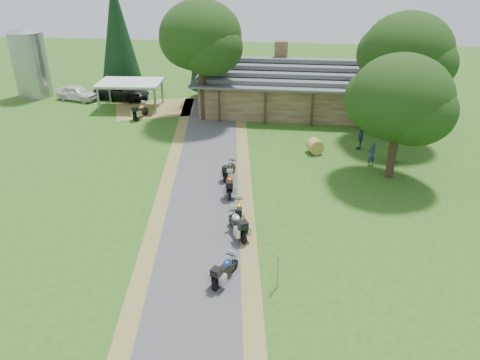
# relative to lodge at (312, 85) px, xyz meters

# --- Properties ---
(ground) EXTENTS (120.00, 120.00, 0.00)m
(ground) POSITION_rel_lodge_xyz_m (-6.00, -24.00, -2.45)
(ground) COLOR #2D5417
(ground) RESTS_ON ground
(driveway) EXTENTS (51.95, 51.95, 0.00)m
(driveway) POSITION_rel_lodge_xyz_m (-6.50, -20.00, -2.45)
(driveway) COLOR #3F3F41
(driveway) RESTS_ON ground
(lodge) EXTENTS (21.40, 9.40, 4.90)m
(lodge) POSITION_rel_lodge_xyz_m (0.00, 0.00, 0.00)
(lodge) COLOR brown
(lodge) RESTS_ON ground
(silo) EXTENTS (3.46, 3.46, 6.99)m
(silo) POSITION_rel_lodge_xyz_m (-28.35, 1.53, 1.04)
(silo) COLOR gray
(silo) RESTS_ON ground
(carport) EXTENTS (6.12, 4.31, 2.54)m
(carport) POSITION_rel_lodge_xyz_m (-17.07, -1.22, -1.18)
(carport) COLOR silver
(carport) RESTS_ON ground
(car_white_sedan) EXTENTS (3.74, 5.96, 1.85)m
(car_white_sedan) POSITION_rel_lodge_xyz_m (-23.39, 0.58, -1.53)
(car_white_sedan) COLOR white
(car_white_sedan) RESTS_ON ground
(car_dark_suv) EXTENTS (3.67, 6.43, 2.32)m
(car_dark_suv) POSITION_rel_lodge_xyz_m (-18.98, 1.49, -1.29)
(car_dark_suv) COLOR black
(car_dark_suv) RESTS_ON ground
(motorcycle_row_a) EXTENTS (1.31, 2.00, 1.31)m
(motorcycle_row_a) POSITION_rel_lodge_xyz_m (-4.24, -26.22, -1.80)
(motorcycle_row_a) COLOR navy
(motorcycle_row_a) RESTS_ON ground
(motorcycle_row_b) EXTENTS (1.59, 2.19, 1.44)m
(motorcycle_row_b) POSITION_rel_lodge_xyz_m (-4.16, -22.31, -1.73)
(motorcycle_row_b) COLOR #A7ABAF
(motorcycle_row_b) RESTS_ON ground
(motorcycle_row_c) EXTENTS (0.78, 1.87, 1.24)m
(motorcycle_row_c) POSITION_rel_lodge_xyz_m (-4.29, -20.75, -1.83)
(motorcycle_row_c) COLOR #EA9C00
(motorcycle_row_c) RESTS_ON ground
(motorcycle_row_d) EXTENTS (0.92, 2.11, 1.40)m
(motorcycle_row_d) POSITION_rel_lodge_xyz_m (-5.22, -17.71, -1.75)
(motorcycle_row_d) COLOR #B43C0B
(motorcycle_row_d) RESTS_ON ground
(motorcycle_row_e) EXTENTS (0.96, 1.93, 1.26)m
(motorcycle_row_e) POSITION_rel_lodge_xyz_m (-5.57, -15.40, -1.82)
(motorcycle_row_e) COLOR black
(motorcycle_row_e) RESTS_ON ground
(motorcycle_carport_a) EXTENTS (1.17, 2.19, 1.43)m
(motorcycle_carport_a) POSITION_rel_lodge_xyz_m (-15.30, -4.10, -1.74)
(motorcycle_carport_a) COLOR gold
(motorcycle_carport_a) RESTS_ON ground
(person_a) EXTENTS (0.71, 0.66, 2.02)m
(person_a) POSITION_rel_lodge_xyz_m (4.05, -12.27, -1.44)
(person_a) COLOR navy
(person_a) RESTS_ON ground
(person_b) EXTENTS (0.72, 0.62, 2.11)m
(person_b) POSITION_rel_lodge_xyz_m (5.68, -11.32, -1.39)
(person_b) COLOR navy
(person_b) RESTS_ON ground
(person_c) EXTENTS (0.52, 0.66, 2.08)m
(person_c) POSITION_rel_lodge_xyz_m (3.60, -9.31, -1.41)
(person_c) COLOR navy
(person_c) RESTS_ON ground
(hay_bale) EXTENTS (1.35, 1.29, 1.08)m
(hay_bale) POSITION_rel_lodge_xyz_m (0.18, -10.47, -1.91)
(hay_bale) COLOR olive
(hay_bale) RESTS_ON ground
(sign_post) EXTENTS (0.33, 0.05, 1.82)m
(sign_post) POSITION_rel_lodge_xyz_m (-1.84, -26.47, -1.54)
(sign_post) COLOR gray
(sign_post) RESTS_ON ground
(oak_lodge_left) EXTENTS (6.90, 6.90, 11.77)m
(oak_lodge_left) POSITION_rel_lodge_xyz_m (-9.58, -3.78, 3.44)
(oak_lodge_left) COLOR black
(oak_lodge_left) RESTS_ON ground
(oak_lodge_right) EXTENTS (6.68, 6.68, 11.24)m
(oak_lodge_right) POSITION_rel_lodge_xyz_m (6.68, -6.49, 3.17)
(oak_lodge_right) COLOR black
(oak_lodge_right) RESTS_ON ground
(oak_driveway) EXTENTS (6.38, 6.38, 8.83)m
(oak_driveway) POSITION_rel_lodge_xyz_m (5.05, -14.01, 1.96)
(oak_driveway) COLOR black
(oak_driveway) RESTS_ON ground
(cedar_near) EXTENTS (3.86, 3.86, 14.67)m
(cedar_near) POSITION_rel_lodge_xyz_m (-10.30, 3.12, 4.89)
(cedar_near) COLOR black
(cedar_near) RESTS_ON ground
(cedar_far) EXTENTS (4.20, 4.20, 11.42)m
(cedar_far) POSITION_rel_lodge_xyz_m (-19.85, 4.25, 3.26)
(cedar_far) COLOR black
(cedar_far) RESTS_ON ground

